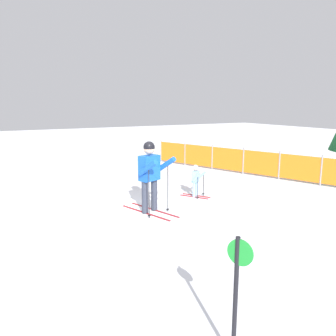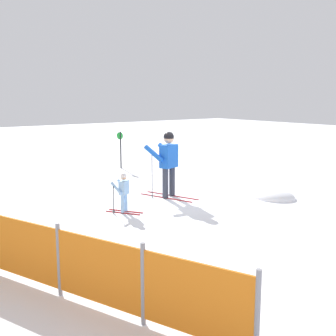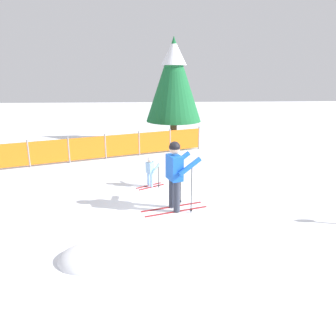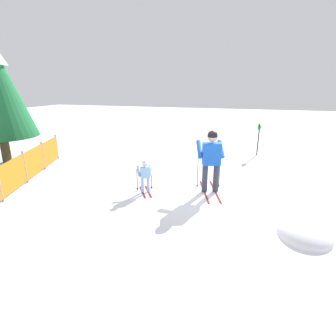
# 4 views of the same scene
# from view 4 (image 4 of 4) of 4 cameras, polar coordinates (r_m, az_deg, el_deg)

# --- Properties ---
(ground_plane) EXTENTS (60.00, 60.00, 0.00)m
(ground_plane) POSITION_cam_4_polar(r_m,az_deg,el_deg) (7.79, 9.80, -5.45)
(ground_plane) COLOR white
(skier_adult) EXTENTS (1.75, 1.00, 1.82)m
(skier_adult) POSITION_cam_4_polar(r_m,az_deg,el_deg) (7.59, 9.41, 2.66)
(skier_adult) COLOR maroon
(skier_adult) RESTS_ON ground_plane
(skier_child) EXTENTS (0.88, 0.67, 0.97)m
(skier_child) POSITION_cam_4_polar(r_m,az_deg,el_deg) (7.61, -5.03, -1.33)
(skier_child) COLOR maroon
(skier_child) RESTS_ON ground_plane
(trail_marker) EXTENTS (0.26, 0.13, 1.42)m
(trail_marker) POSITION_cam_4_polar(r_m,az_deg,el_deg) (12.37, 19.11, 6.65)
(trail_marker) COLOR black
(trail_marker) RESTS_ON ground_plane
(snow_mound) EXTENTS (1.26, 1.07, 0.50)m
(snow_mound) POSITION_cam_4_polar(r_m,az_deg,el_deg) (6.35, 27.50, -12.90)
(snow_mound) COLOR white
(snow_mound) RESTS_ON ground_plane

